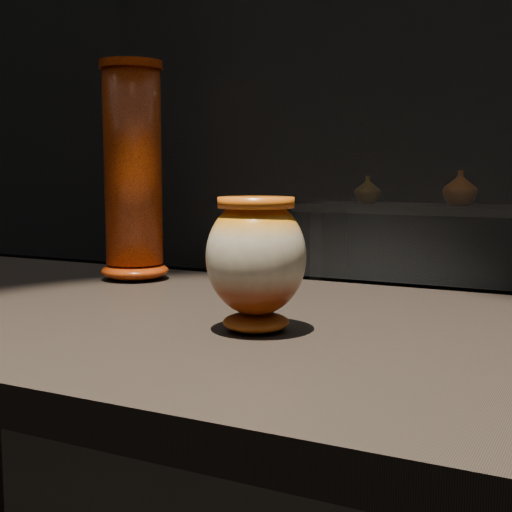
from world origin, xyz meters
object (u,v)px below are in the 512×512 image
(display_plinth, at_px, (194,479))
(main_vase, at_px, (256,258))
(tall_vase, at_px, (133,176))
(back_shelf, at_px, (456,248))

(display_plinth, xyz_separation_m, main_vase, (0.14, -0.06, 0.37))
(main_vase, distance_m, tall_vase, 0.54)
(display_plinth, distance_m, tall_vase, 0.61)
(display_plinth, height_order, main_vase, main_vase)
(display_plinth, relative_size, back_shelf, 1.00)
(main_vase, distance_m, back_shelf, 3.72)
(tall_vase, height_order, back_shelf, tall_vase)
(display_plinth, xyz_separation_m, tall_vase, (-0.29, 0.24, 0.48))
(main_vase, height_order, back_shelf, main_vase)
(back_shelf, bearing_deg, tall_vase, -89.41)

